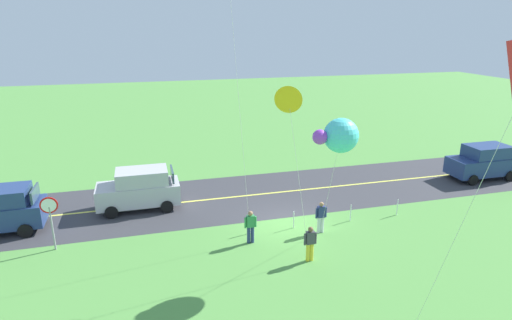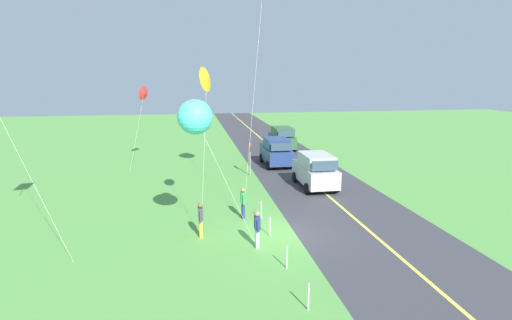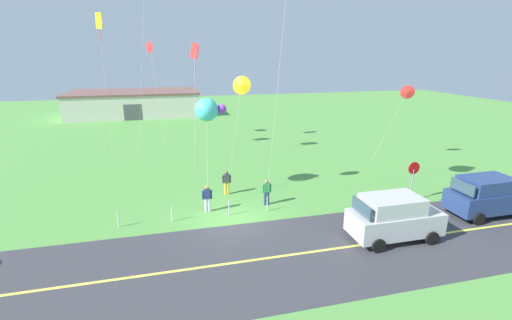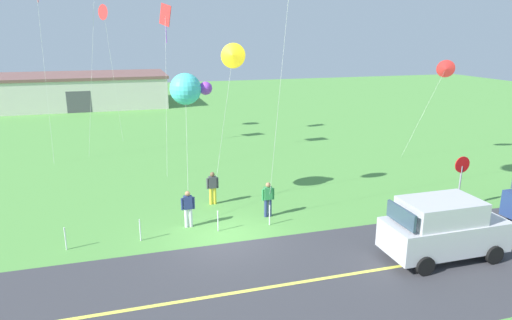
{
  "view_description": "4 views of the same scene",
  "coord_description": "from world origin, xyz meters",
  "px_view_note": "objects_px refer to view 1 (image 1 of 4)",
  "views": [
    {
      "loc": [
        6.74,
        18.85,
        9.73
      ],
      "look_at": [
        2.11,
        1.77,
        4.09
      ],
      "focal_mm": 29.91,
      "sensor_mm": 36.0,
      "label": 1
    },
    {
      "loc": [
        -16.52,
        4.13,
        7.11
      ],
      "look_at": [
        1.81,
        1.02,
        3.13
      ],
      "focal_mm": 27.57,
      "sensor_mm": 36.0,
      "label": 2
    },
    {
      "loc": [
        -2.98,
        -17.08,
        8.73
      ],
      "look_at": [
        1.62,
        1.4,
        2.93
      ],
      "focal_mm": 24.49,
      "sensor_mm": 36.0,
      "label": 3
    },
    {
      "loc": [
        -3.51,
        -16.29,
        7.93
      ],
      "look_at": [
        1.6,
        1.01,
        2.85
      ],
      "focal_mm": 31.76,
      "sensor_mm": 36.0,
      "label": 4
    }
  ],
  "objects_px": {
    "car_suv_foreground": "(140,189)",
    "kite_blue_mid": "(289,99)",
    "person_child_watcher": "(251,226)",
    "person_adult_companion": "(310,243)",
    "person_adult_near": "(321,216)",
    "kite_red_low": "(339,136)",
    "car_parked_west_far": "(483,161)",
    "stop_sign": "(50,213)"
  },
  "relations": [
    {
      "from": "stop_sign",
      "to": "person_child_watcher",
      "type": "bearing_deg",
      "value": 168.95
    },
    {
      "from": "stop_sign",
      "to": "kite_blue_mid",
      "type": "height_order",
      "value": "kite_blue_mid"
    },
    {
      "from": "stop_sign",
      "to": "person_adult_companion",
      "type": "bearing_deg",
      "value": 160.06
    },
    {
      "from": "stop_sign",
      "to": "kite_blue_mid",
      "type": "bearing_deg",
      "value": 160.73
    },
    {
      "from": "car_suv_foreground",
      "to": "car_parked_west_far",
      "type": "distance_m",
      "value": 21.86
    },
    {
      "from": "person_adult_companion",
      "to": "car_parked_west_far",
      "type": "bearing_deg",
      "value": -24.03
    },
    {
      "from": "person_adult_near",
      "to": "person_adult_companion",
      "type": "xyz_separation_m",
      "value": [
        1.5,
        2.31,
        0.0
      ]
    },
    {
      "from": "person_adult_companion",
      "to": "kite_blue_mid",
      "type": "xyz_separation_m",
      "value": [
        0.95,
        -0.47,
        6.09
      ]
    },
    {
      "from": "car_suv_foreground",
      "to": "stop_sign",
      "type": "xyz_separation_m",
      "value": [
        3.81,
        3.69,
        0.65
      ]
    },
    {
      "from": "car_parked_west_far",
      "to": "person_adult_companion",
      "type": "height_order",
      "value": "car_parked_west_far"
    },
    {
      "from": "stop_sign",
      "to": "person_child_watcher",
      "type": "distance_m",
      "value": 8.91
    },
    {
      "from": "person_adult_near",
      "to": "person_child_watcher",
      "type": "height_order",
      "value": "same"
    },
    {
      "from": "person_adult_companion",
      "to": "person_adult_near",
      "type": "bearing_deg",
      "value": 8.75
    },
    {
      "from": "car_parked_west_far",
      "to": "kite_blue_mid",
      "type": "bearing_deg",
      "value": 21.48
    },
    {
      "from": "car_suv_foreground",
      "to": "kite_blue_mid",
      "type": "xyz_separation_m",
      "value": [
        -5.99,
        7.12,
        5.8
      ]
    },
    {
      "from": "person_adult_companion",
      "to": "kite_red_low",
      "type": "relative_size",
      "value": 0.26
    },
    {
      "from": "car_parked_west_far",
      "to": "kite_red_low",
      "type": "height_order",
      "value": "kite_red_low"
    },
    {
      "from": "car_suv_foreground",
      "to": "stop_sign",
      "type": "height_order",
      "value": "stop_sign"
    },
    {
      "from": "stop_sign",
      "to": "car_suv_foreground",
      "type": "bearing_deg",
      "value": -135.91
    },
    {
      "from": "car_suv_foreground",
      "to": "kite_blue_mid",
      "type": "bearing_deg",
      "value": 130.08
    },
    {
      "from": "stop_sign",
      "to": "person_adult_near",
      "type": "distance_m",
      "value": 12.39
    },
    {
      "from": "kite_red_low",
      "to": "person_child_watcher",
      "type": "bearing_deg",
      "value": -37.01
    },
    {
      "from": "kite_red_low",
      "to": "car_suv_foreground",
      "type": "bearing_deg",
      "value": -44.09
    },
    {
      "from": "car_parked_west_far",
      "to": "person_child_watcher",
      "type": "xyz_separation_m",
      "value": [
        16.97,
        4.52,
        -0.29
      ]
    },
    {
      "from": "car_parked_west_far",
      "to": "person_child_watcher",
      "type": "height_order",
      "value": "car_parked_west_far"
    },
    {
      "from": "car_parked_west_far",
      "to": "kite_blue_mid",
      "type": "relative_size",
      "value": 0.58
    },
    {
      "from": "person_adult_near",
      "to": "car_suv_foreground",
      "type": "bearing_deg",
      "value": 16.05
    },
    {
      "from": "person_adult_companion",
      "to": "person_child_watcher",
      "type": "xyz_separation_m",
      "value": [
        2.06,
        -2.2,
        0.0
      ]
    },
    {
      "from": "stop_sign",
      "to": "kite_blue_mid",
      "type": "xyz_separation_m",
      "value": [
        -9.8,
        3.42,
        5.16
      ]
    },
    {
      "from": "person_child_watcher",
      "to": "kite_red_low",
      "type": "distance_m",
      "value": 6.04
    },
    {
      "from": "person_adult_near",
      "to": "kite_red_low",
      "type": "bearing_deg",
      "value": 126.61
    },
    {
      "from": "person_adult_companion",
      "to": "person_child_watcher",
      "type": "relative_size",
      "value": 1.0
    },
    {
      "from": "stop_sign",
      "to": "person_child_watcher",
      "type": "height_order",
      "value": "stop_sign"
    },
    {
      "from": "person_adult_near",
      "to": "person_adult_companion",
      "type": "distance_m",
      "value": 2.76
    },
    {
      "from": "kite_blue_mid",
      "to": "person_child_watcher",
      "type": "bearing_deg",
      "value": -57.39
    },
    {
      "from": "person_adult_companion",
      "to": "person_child_watcher",
      "type": "distance_m",
      "value": 3.01
    },
    {
      "from": "car_suv_foreground",
      "to": "car_parked_west_far",
      "type": "height_order",
      "value": "same"
    },
    {
      "from": "stop_sign",
      "to": "person_adult_companion",
      "type": "distance_m",
      "value": 11.47
    },
    {
      "from": "person_child_watcher",
      "to": "car_parked_west_far",
      "type": "bearing_deg",
      "value": -157.36
    },
    {
      "from": "person_adult_near",
      "to": "kite_blue_mid",
      "type": "distance_m",
      "value": 6.82
    },
    {
      "from": "car_parked_west_far",
      "to": "stop_sign",
      "type": "bearing_deg",
      "value": 6.27
    },
    {
      "from": "person_child_watcher",
      "to": "person_adult_near",
      "type": "bearing_deg",
      "value": -170.46
    }
  ]
}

